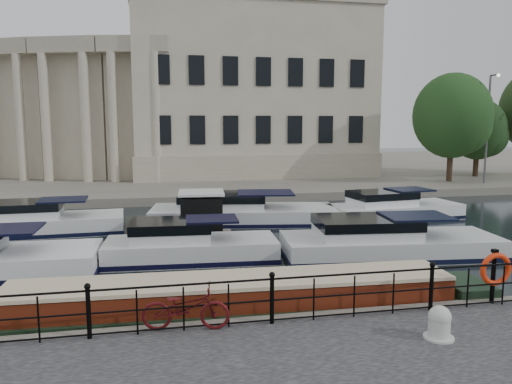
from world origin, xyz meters
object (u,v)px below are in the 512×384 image
(life_ring_post, at_px, (495,270))
(narrowboat, at_px, (234,309))
(bicycle, at_px, (186,308))
(harbour_hut, at_px, (202,217))
(mooring_bollard, at_px, (439,323))

(life_ring_post, distance_m, narrowboat, 6.69)
(bicycle, bearing_deg, harbour_hut, 1.99)
(life_ring_post, height_order, narrowboat, life_ring_post)
(bicycle, xyz_separation_m, narrowboat, (1.31, 1.44, -0.69))
(bicycle, bearing_deg, mooring_bollard, -97.15)
(bicycle, height_order, life_ring_post, life_ring_post)
(bicycle, distance_m, harbour_hut, 11.24)
(bicycle, height_order, narrowboat, bicycle)
(mooring_bollard, bearing_deg, narrowboat, 142.87)
(mooring_bollard, bearing_deg, bicycle, 163.65)
(bicycle, relative_size, narrowboat, 0.14)
(mooring_bollard, height_order, life_ring_post, life_ring_post)
(life_ring_post, xyz_separation_m, harbour_hut, (-6.35, 11.12, -0.48))
(mooring_bollard, relative_size, narrowboat, 0.05)
(life_ring_post, bearing_deg, harbour_hut, 119.75)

